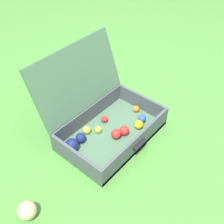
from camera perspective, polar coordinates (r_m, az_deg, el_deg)
The scene contains 3 objects.
ground_plane at distance 1.74m, azimuth -1.79°, elevation -6.87°, with size 16.00×16.00×0.00m, color #4C8C38.
open_suitcase at distance 1.73m, azimuth -2.11°, elevation -1.21°, with size 0.66×0.58×0.54m.
stray_ball_on_grass at distance 1.49m, azimuth -17.41°, elevation -19.11°, with size 0.10×0.10×0.10m, color #D1B784.
Camera 1 is at (-0.83, -0.77, 1.32)m, focal length 43.55 mm.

